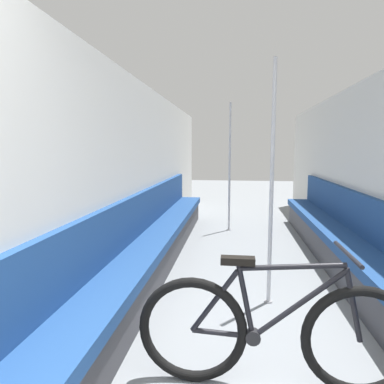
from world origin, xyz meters
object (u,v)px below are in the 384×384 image
at_px(bench_seat_row_right, 350,251).
at_px(grab_pole_near, 230,169).
at_px(bicycle, 273,332).
at_px(bench_seat_row_left, 154,244).
at_px(grab_pole_far, 272,188).

bearing_deg(bench_seat_row_right, grab_pole_near, 123.75).
bearing_deg(bench_seat_row_right, bicycle, -118.28).
height_order(bench_seat_row_left, grab_pole_near, grab_pole_near).
height_order(bicycle, grab_pole_far, grab_pole_far).
bearing_deg(bench_seat_row_left, bench_seat_row_right, 0.00).
height_order(bench_seat_row_right, bicycle, bench_seat_row_right).
xyz_separation_m(bicycle, grab_pole_far, (0.09, 1.18, 0.73)).
relative_size(bicycle, grab_pole_near, 0.74).
xyz_separation_m(bench_seat_row_left, bench_seat_row_right, (2.24, 0.00, 0.00)).
bearing_deg(bicycle, bench_seat_row_left, 103.70).
xyz_separation_m(bench_seat_row_left, bicycle, (1.19, -1.95, 0.05)).
xyz_separation_m(bench_seat_row_right, grab_pole_near, (-1.38, 2.07, 0.78)).
bearing_deg(grab_pole_near, grab_pole_far, -81.45).
bearing_deg(grab_pole_far, grab_pole_near, 98.55).
xyz_separation_m(bench_seat_row_right, bicycle, (-1.05, -1.95, 0.05)).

